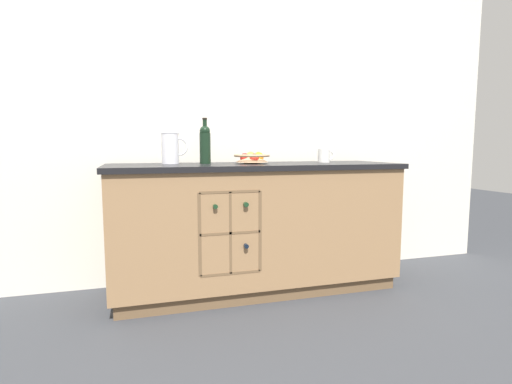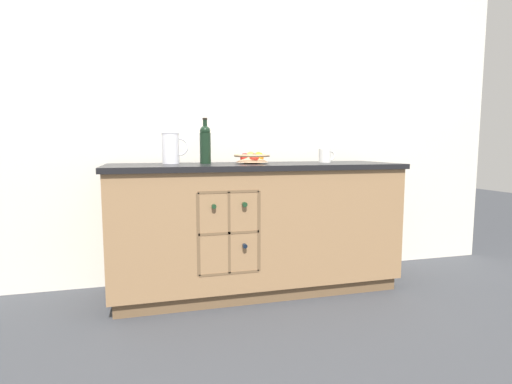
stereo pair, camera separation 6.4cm
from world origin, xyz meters
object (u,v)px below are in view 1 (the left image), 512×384
Objects in this scene: fruit_bowl at (252,158)px; standing_wine_bottle at (205,143)px; ceramic_mug at (324,156)px; white_pitcher at (171,148)px.

standing_wine_bottle is at bearing 166.80° from fruit_bowl.
standing_wine_bottle reaches higher than ceramic_mug.
ceramic_mug is at bearing 4.49° from fruit_bowl.
white_pitcher is at bearing 167.24° from fruit_bowl.
ceramic_mug is (0.57, 0.05, 0.01)m from fruit_bowl.
white_pitcher is 1.64× the size of ceramic_mug.
standing_wine_bottle reaches higher than white_pitcher.
fruit_bowl is 0.80× the size of standing_wine_bottle.
standing_wine_bottle is at bearing 178.16° from ceramic_mug.
ceramic_mug is 0.41× the size of standing_wine_bottle.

